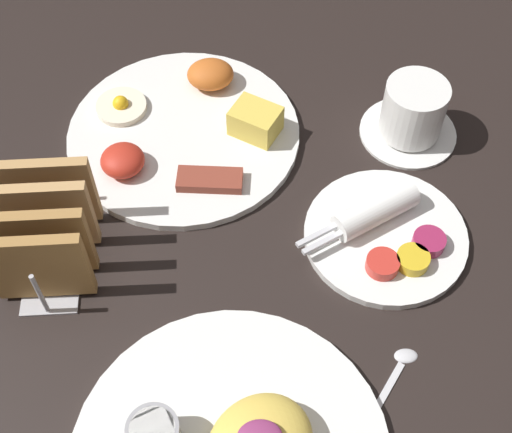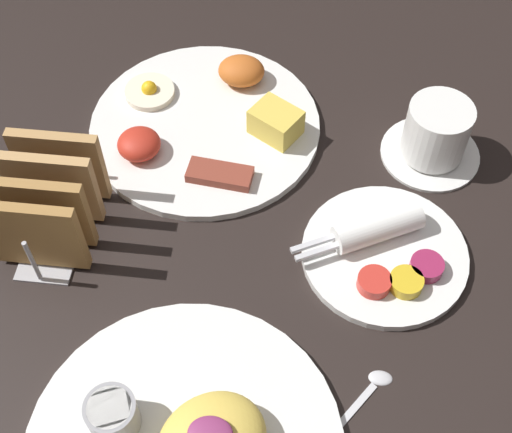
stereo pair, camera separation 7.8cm
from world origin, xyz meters
The scene contains 6 objects.
ground_plane centered at (0.00, 0.00, 0.00)m, with size 3.00×3.00×0.00m, color black.
plate_breakfast centered at (-0.01, 0.19, 0.01)m, with size 0.29×0.29×0.05m.
plate_condiments centered at (0.21, 0.02, 0.01)m, with size 0.19×0.18×0.04m.
toast_rack centered at (-0.16, 0.02, 0.05)m, with size 0.10×0.15×0.10m.
coffee_cup centered at (0.26, 0.17, 0.04)m, with size 0.12×0.12×0.08m.
teaspoon centered at (0.19, -0.15, 0.00)m, with size 0.09×0.11×0.01m.
Camera 1 is at (0.04, -0.42, 0.66)m, focal length 50.00 mm.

